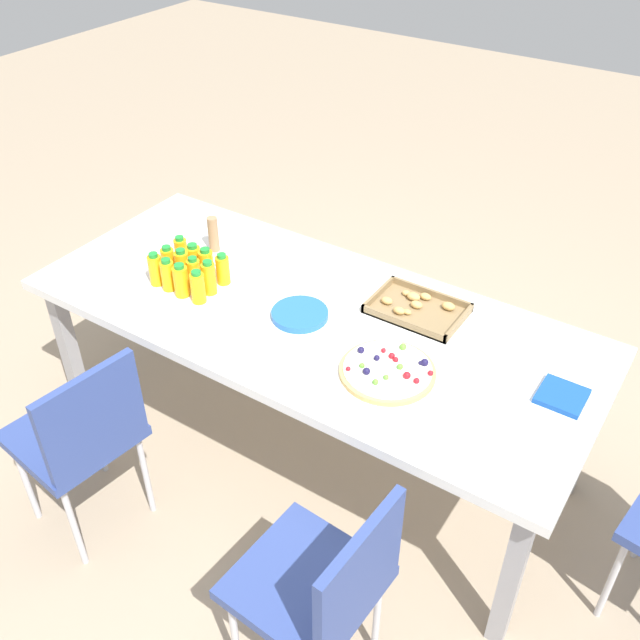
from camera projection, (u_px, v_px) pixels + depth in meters
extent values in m
plane|color=tan|center=(311.00, 444.00, 3.15)|extent=(12.00, 12.00, 0.00)
cube|color=white|center=(310.00, 317.00, 2.73)|extent=(2.21, 0.94, 0.04)
cube|color=#99999E|center=(69.00, 350.00, 3.14)|extent=(0.06, 0.06, 0.69)
cube|color=#99999E|center=(511.00, 577.00, 2.23)|extent=(0.06, 0.06, 0.69)
cube|color=#99999E|center=(188.00, 270.00, 3.65)|extent=(0.06, 0.06, 0.69)
cube|color=#99999E|center=(585.00, 428.00, 2.75)|extent=(0.06, 0.06, 0.69)
cylinder|color=silver|center=(611.00, 580.00, 2.38)|extent=(0.02, 0.02, 0.41)
cube|color=#33478C|center=(306.00, 582.00, 2.10)|extent=(0.42, 0.42, 0.04)
cube|color=#33478C|center=(360.00, 578.00, 1.90)|extent=(0.05, 0.38, 0.38)
cylinder|color=silver|center=(235.00, 637.00, 2.22)|extent=(0.02, 0.02, 0.41)
cylinder|color=silver|center=(298.00, 565.00, 2.43)|extent=(0.02, 0.02, 0.41)
cylinder|color=silver|center=(377.00, 617.00, 2.27)|extent=(0.02, 0.02, 0.41)
cube|color=#33478C|center=(73.00, 434.00, 2.58)|extent=(0.45, 0.45, 0.04)
cube|color=#33478C|center=(93.00, 420.00, 2.37)|extent=(0.08, 0.38, 0.38)
cylinder|color=silver|center=(26.00, 482.00, 2.72)|extent=(0.02, 0.02, 0.41)
cylinder|color=silver|center=(97.00, 436.00, 2.91)|extent=(0.02, 0.02, 0.41)
cylinder|color=silver|center=(75.00, 527.00, 2.55)|extent=(0.02, 0.02, 0.41)
cylinder|color=silver|center=(146.00, 475.00, 2.74)|extent=(0.02, 0.02, 0.41)
cylinder|color=#FAAC14|center=(156.00, 270.00, 2.83)|extent=(0.05, 0.05, 0.13)
cylinder|color=#1E8C33|center=(153.00, 255.00, 2.79)|extent=(0.04, 0.04, 0.02)
cylinder|color=#F9AE14|center=(168.00, 276.00, 2.81)|extent=(0.06, 0.06, 0.12)
cylinder|color=#1E8C33|center=(166.00, 261.00, 2.76)|extent=(0.04, 0.04, 0.02)
cylinder|color=#F9AD14|center=(181.00, 282.00, 2.77)|extent=(0.06, 0.06, 0.13)
cylinder|color=#1E8C33|center=(179.00, 266.00, 2.73)|extent=(0.04, 0.04, 0.02)
cylinder|color=#F9AC14|center=(198.00, 288.00, 2.74)|extent=(0.06, 0.06, 0.12)
cylinder|color=#1E8C33|center=(196.00, 273.00, 2.69)|extent=(0.04, 0.04, 0.02)
cylinder|color=#FAAE14|center=(168.00, 262.00, 2.89)|extent=(0.05, 0.05, 0.12)
cylinder|color=#1E8C33|center=(166.00, 248.00, 2.85)|extent=(0.04, 0.04, 0.02)
cylinder|color=#F9AE14|center=(182.00, 267.00, 2.86)|extent=(0.06, 0.06, 0.13)
cylinder|color=#1E8C33|center=(180.00, 251.00, 2.81)|extent=(0.04, 0.04, 0.02)
cylinder|color=#F9AC14|center=(194.00, 274.00, 2.82)|extent=(0.05, 0.05, 0.12)
cylinder|color=#1E8C33|center=(192.00, 259.00, 2.78)|extent=(0.04, 0.04, 0.02)
cylinder|color=#FAAC14|center=(209.00, 279.00, 2.78)|extent=(0.05, 0.05, 0.13)
cylinder|color=#1E8C33|center=(207.00, 263.00, 2.74)|extent=(0.04, 0.04, 0.02)
cylinder|color=#FAAC14|center=(181.00, 253.00, 2.94)|extent=(0.05, 0.05, 0.13)
cylinder|color=#1E8C33|center=(179.00, 238.00, 2.89)|extent=(0.03, 0.03, 0.02)
cylinder|color=#F9AE14|center=(194.00, 260.00, 2.90)|extent=(0.06, 0.06, 0.12)
cylinder|color=#1E8C33|center=(192.00, 246.00, 2.86)|extent=(0.04, 0.04, 0.02)
cylinder|color=#FAAD14|center=(207.00, 265.00, 2.87)|extent=(0.06, 0.06, 0.12)
cylinder|color=#1E8C33|center=(205.00, 250.00, 2.83)|extent=(0.04, 0.04, 0.02)
cylinder|color=#F9AD14|center=(223.00, 270.00, 2.84)|extent=(0.05, 0.05, 0.12)
cylinder|color=#1E8C33|center=(221.00, 256.00, 2.80)|extent=(0.04, 0.04, 0.02)
cylinder|color=tan|center=(387.00, 371.00, 2.43)|extent=(0.33, 0.33, 0.02)
cylinder|color=white|center=(388.00, 369.00, 2.42)|extent=(0.30, 0.30, 0.01)
sphere|color=#66B238|center=(403.00, 347.00, 2.49)|extent=(0.02, 0.02, 0.02)
sphere|color=red|center=(396.00, 360.00, 2.44)|extent=(0.02, 0.02, 0.02)
sphere|color=red|center=(392.00, 356.00, 2.46)|extent=(0.02, 0.02, 0.02)
sphere|color=#1E1947|center=(425.00, 362.00, 2.43)|extent=(0.03, 0.03, 0.03)
sphere|color=red|center=(383.00, 350.00, 2.48)|extent=(0.02, 0.02, 0.02)
sphere|color=#1E1947|center=(421.00, 363.00, 2.43)|extent=(0.02, 0.02, 0.02)
sphere|color=#66B238|center=(400.00, 367.00, 2.41)|extent=(0.02, 0.02, 0.02)
sphere|color=#1E1947|center=(367.00, 371.00, 2.39)|extent=(0.03, 0.03, 0.03)
sphere|color=#66B238|center=(375.00, 382.00, 2.35)|extent=(0.02, 0.02, 0.02)
sphere|color=#1E1947|center=(377.00, 358.00, 2.45)|extent=(0.02, 0.02, 0.02)
sphere|color=red|center=(417.00, 381.00, 2.35)|extent=(0.02, 0.02, 0.02)
sphere|color=red|center=(431.00, 373.00, 2.39)|extent=(0.02, 0.02, 0.02)
sphere|color=#66B238|center=(386.00, 377.00, 2.37)|extent=(0.02, 0.02, 0.02)
sphere|color=#66B238|center=(362.00, 366.00, 2.42)|extent=(0.02, 0.02, 0.02)
sphere|color=red|center=(407.00, 375.00, 2.37)|extent=(0.03, 0.03, 0.03)
sphere|color=red|center=(348.00, 369.00, 2.40)|extent=(0.02, 0.02, 0.02)
sphere|color=#1E1947|center=(361.00, 350.00, 2.48)|extent=(0.02, 0.02, 0.02)
cube|color=olive|center=(417.00, 311.00, 2.71)|extent=(0.36, 0.25, 0.01)
cube|color=olive|center=(403.00, 324.00, 2.63)|extent=(0.36, 0.01, 0.03)
cube|color=olive|center=(431.00, 294.00, 2.78)|extent=(0.36, 0.01, 0.03)
cube|color=olive|center=(378.00, 294.00, 2.78)|extent=(0.01, 0.25, 0.03)
cube|color=olive|center=(459.00, 323.00, 2.63)|extent=(0.01, 0.25, 0.03)
ellipsoid|color=tan|center=(406.00, 293.00, 2.78)|extent=(0.04, 0.03, 0.02)
ellipsoid|color=tan|center=(413.00, 297.00, 2.76)|extent=(0.05, 0.04, 0.03)
ellipsoid|color=tan|center=(386.00, 300.00, 2.75)|extent=(0.04, 0.03, 0.02)
ellipsoid|color=tan|center=(387.00, 301.00, 2.74)|extent=(0.05, 0.03, 0.03)
ellipsoid|color=tan|center=(449.00, 306.00, 2.71)|extent=(0.05, 0.04, 0.03)
ellipsoid|color=tan|center=(426.00, 297.00, 2.76)|extent=(0.05, 0.03, 0.03)
ellipsoid|color=tan|center=(417.00, 305.00, 2.72)|extent=(0.05, 0.03, 0.03)
ellipsoid|color=tan|center=(399.00, 311.00, 2.69)|extent=(0.05, 0.03, 0.03)
ellipsoid|color=tan|center=(407.00, 312.00, 2.69)|extent=(0.03, 0.02, 0.02)
cylinder|color=blue|center=(300.00, 316.00, 2.69)|extent=(0.22, 0.22, 0.00)
cylinder|color=blue|center=(300.00, 315.00, 2.69)|extent=(0.22, 0.22, 0.00)
cylinder|color=blue|center=(300.00, 314.00, 2.68)|extent=(0.22, 0.22, 0.00)
cylinder|color=blue|center=(300.00, 313.00, 2.68)|extent=(0.22, 0.22, 0.00)
cylinder|color=blue|center=(300.00, 312.00, 2.68)|extent=(0.22, 0.22, 0.00)
cube|color=#194CA5|center=(562.00, 396.00, 2.33)|extent=(0.15, 0.15, 0.02)
cylinder|color=#9E7A56|center=(213.00, 234.00, 3.03)|extent=(0.04, 0.04, 0.16)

